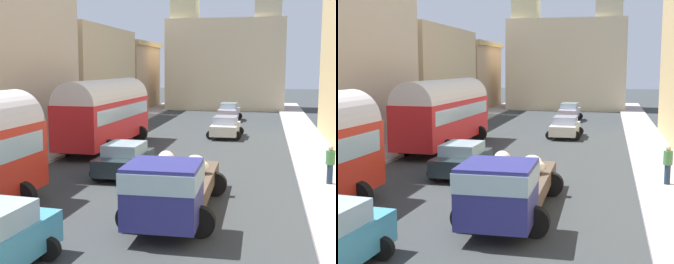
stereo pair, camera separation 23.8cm
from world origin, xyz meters
TOP-DOWN VIEW (x-y plane):
  - ground_plane at (0.00, 27.00)m, footprint 154.00×154.00m
  - sidewalk_left at (-7.25, 27.00)m, footprint 2.50×70.00m
  - sidewalk_right at (7.25, 27.00)m, footprint 2.50×70.00m
  - building_left_3 at (-10.51, 38.66)m, footprint 4.02×13.90m
  - building_left_4 at (-11.40, 51.64)m, footprint 6.37×10.99m
  - distant_church at (0.00, 53.64)m, footprint 13.02×7.18m
  - parked_bus_1 at (-4.74, 25.67)m, footprint 3.58×9.55m
  - cargo_truck_0 at (1.81, 13.35)m, footprint 3.00×7.49m
  - car_0 at (1.92, 31.43)m, footprint 2.40×3.89m
  - car_1 at (1.35, 41.73)m, footprint 2.29×3.72m
  - car_3 at (-1.53, 18.95)m, footprint 2.45×3.81m
  - pedestrian_0 at (7.21, 18.70)m, footprint 0.52×0.52m

SIDE VIEW (x-z plane):
  - ground_plane at x=0.00m, z-range 0.00..0.00m
  - sidewalk_left at x=-7.25m, z-range 0.00..0.14m
  - sidewalk_right at x=7.25m, z-range 0.00..0.14m
  - car_0 at x=1.92m, z-range 0.01..1.47m
  - car_3 at x=-1.53m, z-range 0.01..1.50m
  - car_1 at x=1.35m, z-range 0.00..1.59m
  - pedestrian_0 at x=7.21m, z-range 0.12..1.84m
  - cargo_truck_0 at x=1.81m, z-range 0.05..2.23m
  - parked_bus_1 at x=-4.74m, z-range 0.21..4.32m
  - building_left_4 at x=-11.40m, z-range 0.02..7.61m
  - building_left_3 at x=-10.51m, z-range 0.00..8.22m
  - distant_church at x=0.00m, z-range -3.48..16.23m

